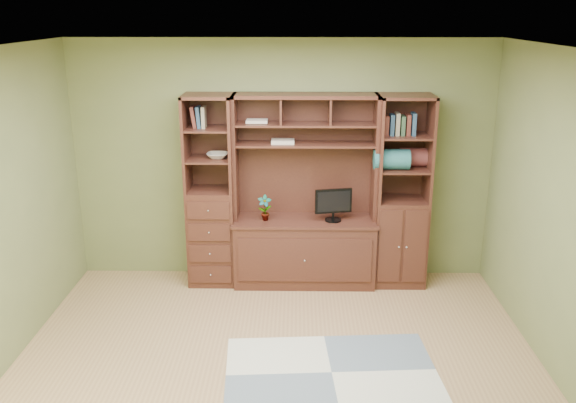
{
  "coord_description": "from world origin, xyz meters",
  "views": [
    {
      "loc": [
        0.16,
        -4.4,
        2.88
      ],
      "look_at": [
        0.08,
        1.2,
        1.1
      ],
      "focal_mm": 38.0,
      "sensor_mm": 36.0,
      "label": 1
    }
  ],
  "objects_px": {
    "center_hutch": "(305,193)",
    "right_tower": "(402,192)",
    "left_tower": "(211,192)",
    "monitor": "(333,199)"
  },
  "relations": [
    {
      "from": "center_hutch",
      "to": "monitor",
      "type": "xyz_separation_m",
      "value": [
        0.3,
        -0.03,
        -0.05
      ]
    },
    {
      "from": "left_tower",
      "to": "monitor",
      "type": "xyz_separation_m",
      "value": [
        1.3,
        -0.07,
        -0.05
      ]
    },
    {
      "from": "right_tower",
      "to": "center_hutch",
      "type": "bearing_deg",
      "value": -177.77
    },
    {
      "from": "left_tower",
      "to": "monitor",
      "type": "bearing_deg",
      "value": -3.3
    },
    {
      "from": "monitor",
      "to": "right_tower",
      "type": "bearing_deg",
      "value": -5.76
    },
    {
      "from": "left_tower",
      "to": "right_tower",
      "type": "xyz_separation_m",
      "value": [
        2.02,
        0.0,
        0.0
      ]
    },
    {
      "from": "left_tower",
      "to": "right_tower",
      "type": "distance_m",
      "value": 2.02
    },
    {
      "from": "center_hutch",
      "to": "left_tower",
      "type": "relative_size",
      "value": 1.0
    },
    {
      "from": "center_hutch",
      "to": "right_tower",
      "type": "distance_m",
      "value": 1.03
    },
    {
      "from": "left_tower",
      "to": "monitor",
      "type": "distance_m",
      "value": 1.3
    }
  ]
}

